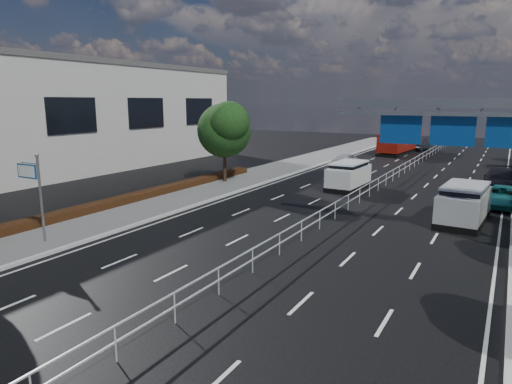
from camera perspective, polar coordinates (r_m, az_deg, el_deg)
The scene contains 17 objects.
ground at distance 17.12m, azimuth -3.14°, elevation -11.76°, with size 160.00×160.00×0.00m, color black.
sidewalk_near at distance 24.89m, azimuth -26.22°, elevation -5.34°, with size 5.00×140.00×0.14m, color slate.
kerb_near at distance 22.93m, azimuth -22.63°, elevation -6.40°, with size 0.25×140.00×0.15m, color silver.
kerb_far at distance 14.84m, azimuth 29.19°, elevation -16.79°, with size 0.25×140.00×0.15m, color silver.
median_fence at distance 37.28m, azimuth 15.70°, elevation 1.36°, with size 0.05×85.00×1.02m.
hedge_near at distance 29.13m, azimuth -20.25°, elevation -1.97°, with size 1.00×36.00×0.44m, color black.
toilet_sign at distance 23.84m, azimuth -26.07°, elevation 1.08°, with size 1.62×0.18×4.34m.
overhead_gantry at distance 23.41m, azimuth 25.19°, elevation 7.57°, with size 10.24×0.38×7.45m.
near_building at distance 49.62m, azimuth -21.88°, elevation 8.56°, with size 12.00×38.00×10.00m, color beige.
near_tree_back at distance 37.38m, azimuth -3.94°, elevation 8.09°, with size 4.84×4.51×6.69m.
white_minivan at distance 35.97m, azimuth 11.50°, elevation 2.03°, with size 2.29×4.93×2.11m.
red_bus at distance 62.41m, azimuth 17.64°, elevation 6.23°, with size 3.60×11.26×3.31m.
near_car_silver at distance 46.97m, azimuth 11.27°, elevation 3.88°, with size 1.87×4.65×1.58m, color #B4B6BC.
near_car_dark at distance 66.96m, azimuth 19.71°, elevation 5.64°, with size 1.74×4.99×1.64m, color black.
silver_minivan at distance 27.91m, azimuth 24.55°, elevation -1.37°, with size 2.56×5.35×2.17m.
parked_car_teal at distance 33.34m, azimuth 28.42°, elevation -0.51°, with size 2.18×4.73×1.31m, color #196C72.
parked_car_dark at distance 39.21m, azimuth 28.28°, elevation 1.35°, with size 2.31×5.69×1.65m, color black.
Camera 1 is at (8.49, -13.26, 6.71)m, focal length 32.00 mm.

